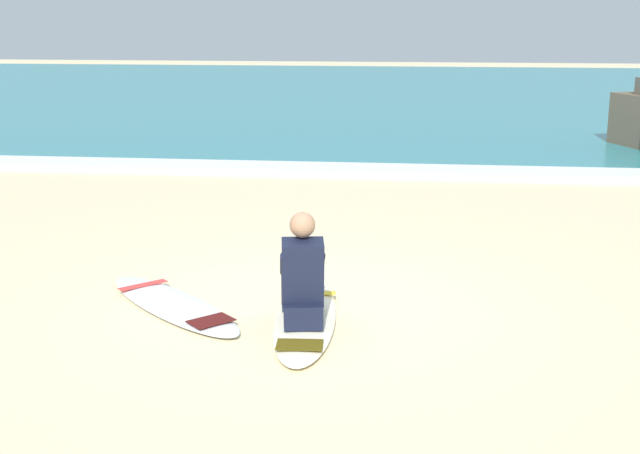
# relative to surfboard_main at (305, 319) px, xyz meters

# --- Properties ---
(ground_plane) EXTENTS (80.00, 80.00, 0.00)m
(ground_plane) POSITION_rel_surfboard_main_xyz_m (-0.03, 0.36, -0.04)
(ground_plane) COLOR beige
(sea) EXTENTS (80.00, 28.00, 0.10)m
(sea) POSITION_rel_surfboard_main_xyz_m (-0.03, 20.78, 0.01)
(sea) COLOR teal
(sea) RESTS_ON ground
(breaking_foam) EXTENTS (80.00, 0.90, 0.11)m
(breaking_foam) POSITION_rel_surfboard_main_xyz_m (-0.03, 7.08, 0.02)
(breaking_foam) COLOR white
(breaking_foam) RESTS_ON ground
(surfboard_main) EXTENTS (0.67, 2.17, 0.08)m
(surfboard_main) POSITION_rel_surfboard_main_xyz_m (0.00, 0.00, 0.00)
(surfboard_main) COLOR #EFE5C6
(surfboard_main) RESTS_ON ground
(surfer_seated) EXTENTS (0.45, 0.75, 0.95)m
(surfer_seated) POSITION_rel_surfboard_main_xyz_m (-0.00, -0.15, 0.40)
(surfer_seated) COLOR black
(surfer_seated) RESTS_ON surfboard_main
(surfboard_spare_near) EXTENTS (1.83, 1.83, 0.08)m
(surfboard_spare_near) POSITION_rel_surfboard_main_xyz_m (-1.23, 0.23, 0.00)
(surfboard_spare_near) COLOR silver
(surfboard_spare_near) RESTS_ON ground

